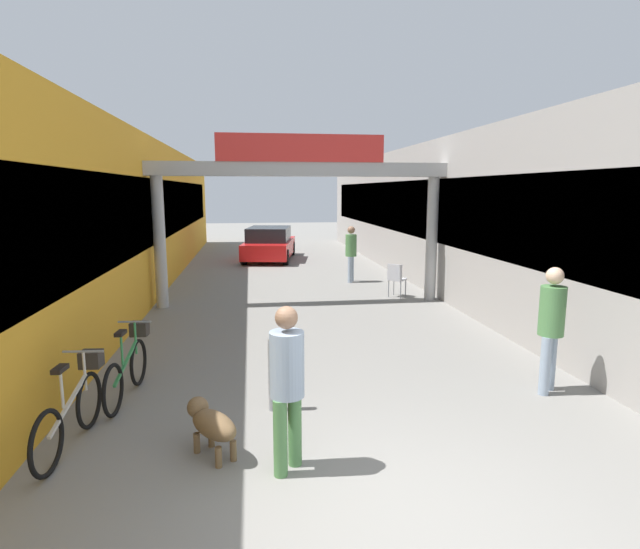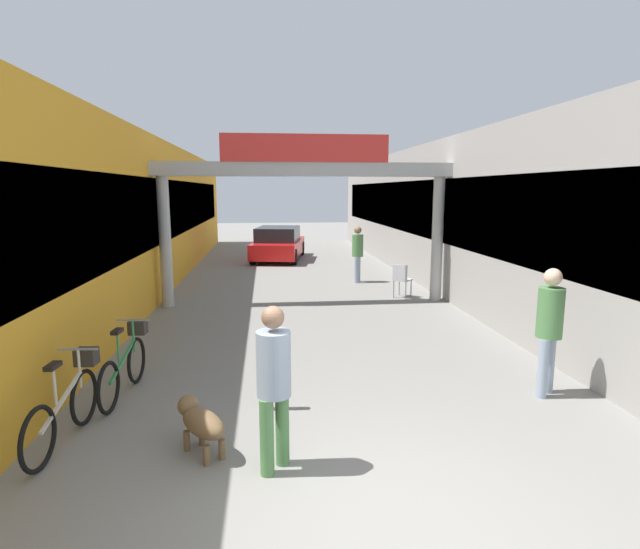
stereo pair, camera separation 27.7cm
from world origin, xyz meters
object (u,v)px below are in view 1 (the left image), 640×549
at_px(bicycle_green_second, 129,365).
at_px(cafe_chair_aluminium_nearer, 396,277).
at_px(pedestrian_companion, 551,321).
at_px(pedestrian_with_dog, 287,378).
at_px(pedestrian_carrying_crate, 351,250).
at_px(dog_on_leash, 211,423).
at_px(bollard_post_metal, 272,373).
at_px(bicycle_silver_nearest, 74,407).
at_px(parked_car_red, 269,244).

height_order(bicycle_green_second, cafe_chair_aluminium_nearer, bicycle_green_second).
bearing_deg(pedestrian_companion, pedestrian_with_dog, -158.43).
bearing_deg(pedestrian_carrying_crate, dog_on_leash, -109.60).
xyz_separation_m(pedestrian_companion, cafe_chair_aluminium_nearer, (-0.29, 6.37, -0.48)).
distance_m(pedestrian_carrying_crate, bollard_post_metal, 9.23).
height_order(pedestrian_companion, bicycle_silver_nearest, pedestrian_companion).
bearing_deg(pedestrian_companion, bicycle_green_second, 173.33).
bearing_deg(bicycle_silver_nearest, parked_car_red, 79.54).
bearing_deg(pedestrian_companion, bollard_post_metal, -179.04).
bearing_deg(bicycle_green_second, bollard_post_metal, -20.97).
relative_size(bicycle_green_second, parked_car_red, 0.40).
xyz_separation_m(pedestrian_companion, parked_car_red, (-3.31, 14.09, -0.37)).
distance_m(pedestrian_carrying_crate, parked_car_red, 5.84).
xyz_separation_m(dog_on_leash, bicycle_silver_nearest, (-1.51, 0.44, 0.08)).
relative_size(pedestrian_with_dog, pedestrian_carrying_crate, 0.99).
height_order(bicycle_silver_nearest, bicycle_green_second, same).
bearing_deg(cafe_chair_aluminium_nearer, parked_car_red, 111.32).
xyz_separation_m(bicycle_silver_nearest, bollard_post_metal, (2.20, 0.56, 0.06)).
xyz_separation_m(pedestrian_with_dog, bicycle_silver_nearest, (-2.30, 0.85, -0.53)).
bearing_deg(bicycle_silver_nearest, pedestrian_companion, 5.89).
xyz_separation_m(pedestrian_carrying_crate, bollard_post_metal, (-2.79, -8.78, -0.48)).
xyz_separation_m(bicycle_green_second, bollard_post_metal, (1.91, -0.73, 0.06)).
distance_m(pedestrian_carrying_crate, dog_on_leash, 10.40).
distance_m(pedestrian_with_dog, dog_on_leash, 1.08).
xyz_separation_m(pedestrian_with_dog, bicycle_green_second, (-2.01, 2.14, -0.53)).
relative_size(bicycle_silver_nearest, cafe_chair_aluminium_nearer, 1.90).
bearing_deg(bicycle_silver_nearest, dog_on_leash, -16.38).
bearing_deg(bollard_post_metal, bicycle_green_second, 159.03).
bearing_deg(pedestrian_carrying_crate, parked_car_red, 113.00).
bearing_deg(cafe_chair_aluminium_nearer, bicycle_silver_nearest, -129.36).
distance_m(pedestrian_with_dog, pedestrian_carrying_crate, 10.54).
bearing_deg(bicycle_silver_nearest, pedestrian_with_dog, -20.37).
relative_size(dog_on_leash, bicycle_green_second, 0.46).
xyz_separation_m(bicycle_silver_nearest, cafe_chair_aluminium_nearer, (5.73, 6.99, 0.10)).
xyz_separation_m(pedestrian_companion, bollard_post_metal, (-3.82, -0.06, -0.52)).
bearing_deg(dog_on_leash, pedestrian_with_dog, -27.47).
xyz_separation_m(dog_on_leash, cafe_chair_aluminium_nearer, (4.22, 7.43, 0.18)).
relative_size(pedestrian_with_dog, pedestrian_companion, 0.96).
height_order(dog_on_leash, bicycle_silver_nearest, bicycle_silver_nearest).
relative_size(pedestrian_with_dog, cafe_chair_aluminium_nearer, 1.90).
distance_m(pedestrian_with_dog, pedestrian_companion, 4.01).
relative_size(bicycle_silver_nearest, bicycle_green_second, 1.00).
height_order(pedestrian_companion, dog_on_leash, pedestrian_companion).
bearing_deg(pedestrian_with_dog, bicycle_green_second, 133.11).
bearing_deg(bicycle_green_second, parked_car_red, 79.76).
distance_m(bicycle_green_second, parked_car_red, 13.64).
bearing_deg(bicycle_silver_nearest, bollard_post_metal, 14.19).
bearing_deg(pedestrian_companion, cafe_chair_aluminium_nearer, 92.64).
distance_m(pedestrian_carrying_crate, cafe_chair_aluminium_nearer, 2.51).
height_order(dog_on_leash, bicycle_green_second, bicycle_green_second).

